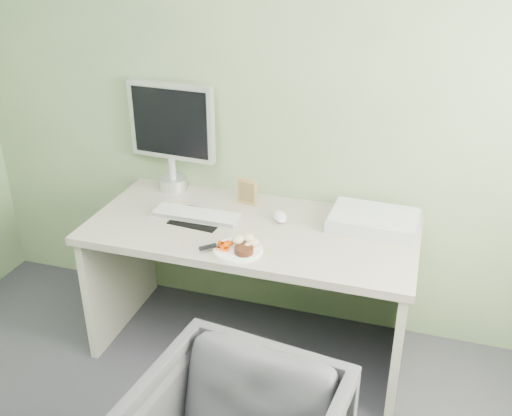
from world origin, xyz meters
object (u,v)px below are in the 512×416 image
(plate, at_px, (238,250))
(monitor, at_px, (171,131))
(desk, at_px, (251,258))
(scanner, at_px, (374,221))

(plate, relative_size, monitor, 0.38)
(desk, bearing_deg, plate, -86.07)
(desk, distance_m, monitor, 0.82)
(desk, height_order, plate, plate)
(desk, xyz_separation_m, plate, (0.02, -0.25, 0.19))
(desk, height_order, monitor, monitor)
(desk, bearing_deg, monitor, 150.11)
(desk, xyz_separation_m, scanner, (0.57, 0.17, 0.22))
(scanner, relative_size, monitor, 0.71)
(desk, distance_m, plate, 0.31)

